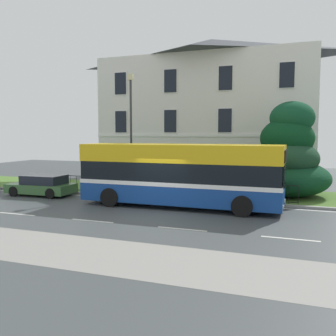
# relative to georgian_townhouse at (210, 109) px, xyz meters

# --- Properties ---
(ground_plane) EXTENTS (60.00, 56.00, 0.18)m
(ground_plane) POSITION_rel_georgian_townhouse_xyz_m (0.78, -13.61, -5.75)
(ground_plane) COLOR #404647
(georgian_townhouse) EXTENTS (16.50, 8.27, 11.18)m
(georgian_townhouse) POSITION_rel_georgian_townhouse_xyz_m (0.00, 0.00, 0.00)
(georgian_townhouse) COLOR silver
(georgian_townhouse) RESTS_ON ground_plane
(iron_verge_railing) EXTENTS (14.06, 0.04, 0.97)m
(iron_verge_railing) POSITION_rel_georgian_townhouse_xyz_m (-0.00, -10.20, -5.11)
(iron_verge_railing) COLOR black
(iron_verge_railing) RESTS_ON ground_plane
(evergreen_tree) EXTENTS (4.75, 4.75, 5.50)m
(evergreen_tree) POSITION_rel_georgian_townhouse_xyz_m (6.38, -7.54, -3.48)
(evergreen_tree) COLOR #423328
(evergreen_tree) RESTS_ON ground_plane
(single_decker_bus) EXTENTS (10.18, 2.74, 3.17)m
(single_decker_bus) POSITION_rel_georgian_townhouse_xyz_m (1.35, -12.24, -4.07)
(single_decker_bus) COLOR navy
(single_decker_bus) RESTS_ON ground_plane
(parked_hatchback_01) EXTENTS (4.03, 1.99, 1.23)m
(parked_hatchback_01) POSITION_rel_georgian_townhouse_xyz_m (-7.55, -11.68, -5.14)
(parked_hatchback_01) COLOR #366033
(parked_hatchback_01) RESTS_ON ground_plane
(street_lamp_post) EXTENTS (0.36, 0.24, 7.22)m
(street_lamp_post) POSITION_rel_georgian_townhouse_xyz_m (-2.88, -9.01, -1.51)
(street_lamp_post) COLOR #333338
(street_lamp_post) RESTS_ON ground_plane
(litter_bin) EXTENTS (0.48, 0.48, 1.04)m
(litter_bin) POSITION_rel_georgian_townhouse_xyz_m (5.20, -9.44, -5.09)
(litter_bin) COLOR #4C4742
(litter_bin) RESTS_ON ground_plane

